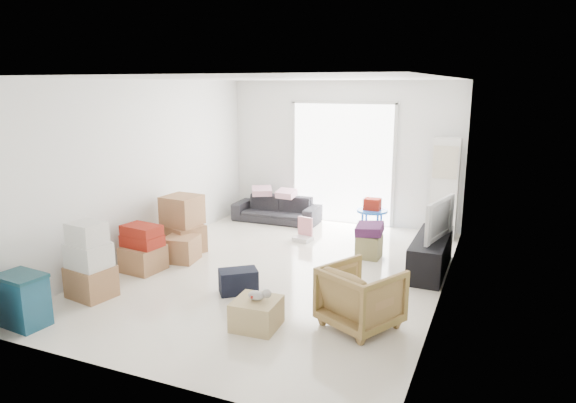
% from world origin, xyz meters
% --- Properties ---
extents(room_shell, '(4.98, 6.48, 3.18)m').
position_xyz_m(room_shell, '(0.00, 0.00, 1.35)').
color(room_shell, white).
rests_on(room_shell, ground).
extents(sliding_door, '(2.10, 0.04, 2.33)m').
position_xyz_m(sliding_door, '(0.00, 2.98, 1.24)').
color(sliding_door, white).
rests_on(sliding_door, room_shell).
extents(ac_tower, '(0.45, 0.30, 1.75)m').
position_xyz_m(ac_tower, '(1.95, 2.65, 0.88)').
color(ac_tower, silver).
rests_on(ac_tower, room_shell).
extents(tv_console, '(0.45, 1.50, 0.50)m').
position_xyz_m(tv_console, '(2.00, 0.88, 0.25)').
color(tv_console, black).
rests_on(tv_console, room_shell).
extents(television, '(0.78, 1.09, 0.13)m').
position_xyz_m(television, '(2.00, 0.88, 0.57)').
color(television, black).
rests_on(television, tv_console).
extents(sofa, '(1.69, 0.53, 0.66)m').
position_xyz_m(sofa, '(-1.16, 2.50, 0.33)').
color(sofa, '#29282D').
rests_on(sofa, room_shell).
extents(pillow_left, '(0.50, 0.47, 0.12)m').
position_xyz_m(pillow_left, '(-1.48, 2.52, 0.72)').
color(pillow_left, '#E0A3B3').
rests_on(pillow_left, sofa).
extents(pillow_right, '(0.37, 0.31, 0.12)m').
position_xyz_m(pillow_right, '(-0.95, 2.49, 0.72)').
color(pillow_right, '#E0A3B3').
rests_on(pillow_right, sofa).
extents(armchair, '(0.98, 0.96, 0.76)m').
position_xyz_m(armchair, '(1.54, -1.21, 0.38)').
color(armchair, '#A47849').
rests_on(armchair, room_shell).
extents(storage_bins, '(0.55, 0.42, 0.60)m').
position_xyz_m(storage_bins, '(-1.90, -2.66, 0.30)').
color(storage_bins, navy).
rests_on(storage_bins, room_shell).
extents(box_stack_a, '(0.60, 0.52, 0.97)m').
position_xyz_m(box_stack_a, '(-1.80, -1.75, 0.44)').
color(box_stack_a, '#B18050').
rests_on(box_stack_a, room_shell).
extents(box_stack_b, '(0.59, 0.55, 0.68)m').
position_xyz_m(box_stack_b, '(-1.80, -0.74, 0.31)').
color(box_stack_b, '#B18050').
rests_on(box_stack_b, room_shell).
extents(box_stack_c, '(0.75, 0.69, 0.91)m').
position_xyz_m(box_stack_c, '(-1.77, 0.22, 0.44)').
color(box_stack_c, '#B18050').
rests_on(box_stack_c, room_shell).
extents(loose_box, '(0.52, 0.52, 0.38)m').
position_xyz_m(loose_box, '(-1.54, -0.16, 0.19)').
color(loose_box, '#B18050').
rests_on(loose_box, room_shell).
extents(duffel_bag, '(0.56, 0.52, 0.31)m').
position_xyz_m(duffel_bag, '(-0.16, -0.91, 0.15)').
color(duffel_bag, black).
rests_on(duffel_bag, room_shell).
extents(ottoman, '(0.36, 0.36, 0.35)m').
position_xyz_m(ottoman, '(1.04, 1.09, 0.18)').
color(ottoman, '#9E925C').
rests_on(ottoman, room_shell).
extents(blanket, '(0.42, 0.42, 0.14)m').
position_xyz_m(blanket, '(1.04, 1.09, 0.42)').
color(blanket, '#491D48').
rests_on(blanket, ottoman).
extents(kids_table, '(0.55, 0.55, 0.67)m').
position_xyz_m(kids_table, '(0.79, 2.29, 0.48)').
color(kids_table, blue).
rests_on(kids_table, room_shell).
extents(toy_walker, '(0.34, 0.31, 0.40)m').
position_xyz_m(toy_walker, '(-0.21, 1.53, 0.11)').
color(toy_walker, silver).
rests_on(toy_walker, room_shell).
extents(wood_crate, '(0.51, 0.51, 0.32)m').
position_xyz_m(wood_crate, '(0.49, -1.69, 0.16)').
color(wood_crate, tan).
rests_on(wood_crate, room_shell).
extents(plush_bunny, '(0.26, 0.16, 0.13)m').
position_xyz_m(plush_bunny, '(0.52, -1.68, 0.38)').
color(plush_bunny, '#B2ADA8').
rests_on(plush_bunny, wood_crate).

